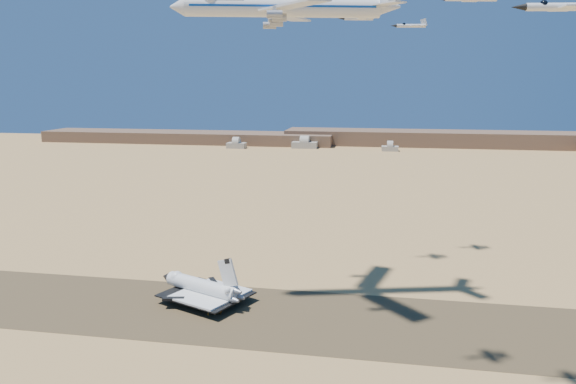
% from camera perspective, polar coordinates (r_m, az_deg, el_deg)
% --- Properties ---
extents(ground, '(1200.00, 1200.00, 0.00)m').
position_cam_1_polar(ground, '(194.15, -2.69, -12.43)').
color(ground, '#A9874B').
rests_on(ground, ground).
extents(runway, '(600.00, 50.00, 0.06)m').
position_cam_1_polar(runway, '(194.13, -2.69, -12.43)').
color(runway, brown).
rests_on(runway, ground).
extents(ridgeline, '(960.00, 90.00, 18.00)m').
position_cam_1_polar(ridgeline, '(704.41, 12.42, 5.17)').
color(ridgeline, brown).
rests_on(ridgeline, ground).
extents(hangars, '(200.50, 29.50, 30.00)m').
position_cam_1_polar(hangars, '(664.03, 1.29, 4.84)').
color(hangars, '#A59E92').
rests_on(hangars, ground).
extents(shuttle, '(38.03, 32.12, 18.51)m').
position_cam_1_polar(shuttle, '(206.27, -8.76, -9.61)').
color(shuttle, silver).
rests_on(shuttle, runway).
extents(carrier_747, '(76.61, 57.47, 19.10)m').
position_cam_1_polar(carrier_747, '(194.89, -1.19, 18.22)').
color(carrier_747, silver).
extents(crew_a, '(0.56, 0.68, 1.60)m').
position_cam_1_polar(crew_a, '(195.39, -8.11, -12.11)').
color(crew_a, orange).
rests_on(crew_a, runway).
extents(crew_b, '(0.86, 1.02, 1.82)m').
position_cam_1_polar(crew_b, '(196.80, -6.98, -11.87)').
color(crew_b, orange).
rests_on(crew_b, runway).
extents(crew_c, '(1.00, 1.01, 1.61)m').
position_cam_1_polar(crew_c, '(195.82, -6.84, -12.02)').
color(crew_c, orange).
rests_on(crew_c, runway).
extents(chase_jet_c, '(15.75, 8.71, 3.93)m').
position_cam_1_polar(chase_jet_c, '(117.87, 25.82, 16.60)').
color(chase_jet_c, silver).
extents(chase_jet_d, '(14.64, 8.44, 3.72)m').
position_cam_1_polar(chase_jet_d, '(239.07, 7.12, 17.10)').
color(chase_jet_d, silver).
extents(chase_jet_e, '(15.70, 8.94, 3.96)m').
position_cam_1_polar(chase_jet_e, '(257.00, 12.32, 16.19)').
color(chase_jet_e, silver).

